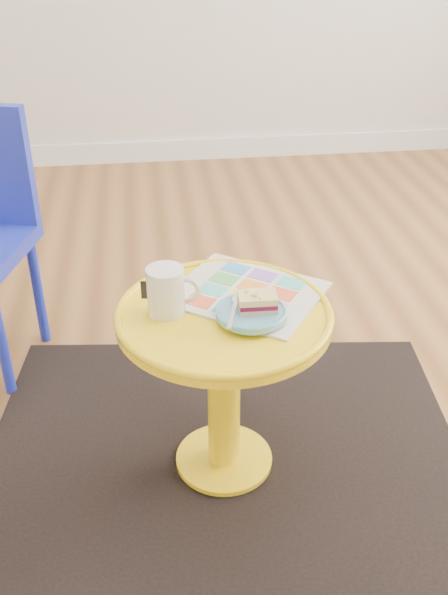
{
  "coord_description": "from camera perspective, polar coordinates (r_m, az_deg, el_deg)",
  "views": [
    {
      "loc": [
        -0.35,
        -1.75,
        1.31
      ],
      "look_at": [
        -0.18,
        -0.45,
        0.52
      ],
      "focal_mm": 40.0,
      "sensor_mm": 36.0,
      "label": 1
    }
  ],
  "objects": [
    {
      "name": "floor",
      "position": [
        2.21,
        3.15,
        -5.31
      ],
      "size": [
        4.0,
        4.0,
        0.0
      ],
      "primitive_type": "plane",
      "color": "brown",
      "rests_on": "ground"
    },
    {
      "name": "rug",
      "position": [
        1.85,
        0.0,
        -13.9
      ],
      "size": [
        1.42,
        1.24,
        0.01
      ],
      "primitive_type": "cube",
      "rotation": [
        0.0,
        0.0,
        -0.11
      ],
      "color": "black",
      "rests_on": "ground"
    },
    {
      "name": "mug",
      "position": [
        1.52,
        -4.94,
        0.69
      ],
      "size": [
        0.12,
        0.09,
        0.11
      ],
      "rotation": [
        0.0,
        0.0,
        -0.21
      ],
      "color": "white",
      "rests_on": "side_table"
    },
    {
      "name": "fork",
      "position": [
        1.51,
        0.85,
        -1.08
      ],
      "size": [
        0.05,
        0.14,
        0.0
      ],
      "rotation": [
        0.0,
        0.0,
        -0.27
      ],
      "color": "silver",
      "rests_on": "plate"
    },
    {
      "name": "cake_slice",
      "position": [
        1.51,
        2.9,
        -0.37
      ],
      "size": [
        0.09,
        0.06,
        0.04
      ],
      "rotation": [
        0.0,
        0.0,
        -0.03
      ],
      "color": "#D3BC8C",
      "rests_on": "plate"
    },
    {
      "name": "plate",
      "position": [
        1.51,
        2.35,
        -1.36
      ],
      "size": [
        0.16,
        0.16,
        0.02
      ],
      "color": "#5A9FBF",
      "rests_on": "newspaper"
    },
    {
      "name": "newspaper",
      "position": [
        1.62,
        1.97,
        0.4
      ],
      "size": [
        0.44,
        0.43,
        0.01
      ],
      "primitive_type": "cube",
      "rotation": [
        0.0,
        0.0,
        -0.62
      ],
      "color": "silver",
      "rests_on": "side_table"
    },
    {
      "name": "side_table",
      "position": [
        1.62,
        0.0,
        -5.32
      ],
      "size": [
        0.51,
        0.51,
        0.48
      ],
      "color": "yellow",
      "rests_on": "ground"
    }
  ]
}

